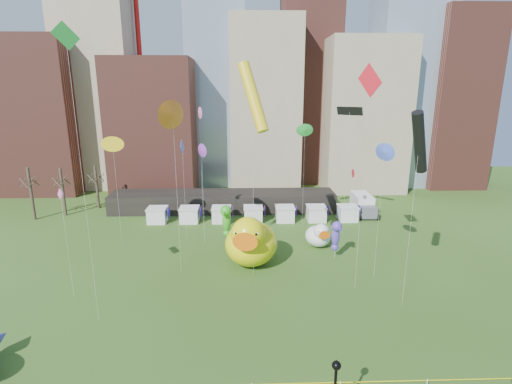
{
  "coord_description": "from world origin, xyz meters",
  "views": [
    {
      "loc": [
        -0.41,
        -21.72,
        19.86
      ],
      "look_at": [
        0.56,
        8.37,
        12.0
      ],
      "focal_mm": 27.0,
      "sensor_mm": 36.0,
      "label": 1
    }
  ],
  "objects_px": {
    "big_duck": "(251,241)",
    "box_truck": "(363,204)",
    "seahorse_purple": "(336,234)",
    "small_duck": "(319,235)",
    "seahorse_green": "(226,218)"
  },
  "relations": [
    {
      "from": "small_duck",
      "to": "seahorse_green",
      "type": "height_order",
      "value": "seahorse_green"
    },
    {
      "from": "box_truck",
      "to": "seahorse_purple",
      "type": "bearing_deg",
      "value": -115.33
    },
    {
      "from": "seahorse_green",
      "to": "seahorse_purple",
      "type": "relative_size",
      "value": 1.26
    },
    {
      "from": "big_duck",
      "to": "box_truck",
      "type": "relative_size",
      "value": 1.2
    },
    {
      "from": "big_duck",
      "to": "small_duck",
      "type": "distance_m",
      "value": 10.58
    },
    {
      "from": "seahorse_purple",
      "to": "box_truck",
      "type": "xyz_separation_m",
      "value": [
        8.83,
        17.88,
        -1.64
      ]
    },
    {
      "from": "big_duck",
      "to": "box_truck",
      "type": "distance_m",
      "value": 27.29
    },
    {
      "from": "small_duck",
      "to": "box_truck",
      "type": "relative_size",
      "value": 0.63
    },
    {
      "from": "seahorse_green",
      "to": "box_truck",
      "type": "xyz_separation_m",
      "value": [
        22.15,
        14.8,
        -2.68
      ]
    },
    {
      "from": "big_duck",
      "to": "seahorse_green",
      "type": "bearing_deg",
      "value": 132.84
    },
    {
      "from": "seahorse_purple",
      "to": "big_duck",
      "type": "bearing_deg",
      "value": 168.95
    },
    {
      "from": "big_duck",
      "to": "seahorse_purple",
      "type": "distance_m",
      "value": 10.46
    },
    {
      "from": "small_duck",
      "to": "seahorse_green",
      "type": "relative_size",
      "value": 0.78
    },
    {
      "from": "big_duck",
      "to": "box_truck",
      "type": "height_order",
      "value": "big_duck"
    },
    {
      "from": "big_duck",
      "to": "seahorse_green",
      "type": "height_order",
      "value": "big_duck"
    }
  ]
}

